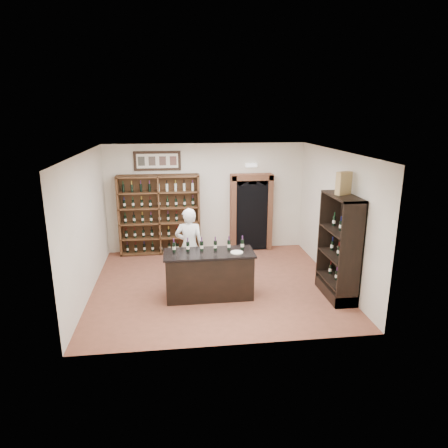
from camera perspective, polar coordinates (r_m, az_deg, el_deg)
The scene contains 20 objects.
floor at distance 9.26m, azimuth -1.18°, elevation -8.59°, with size 5.50×5.50×0.00m, color brown.
ceiling at distance 8.48m, azimuth -1.29°, elevation 10.22°, with size 5.50×5.50×0.00m, color white.
wall_back at distance 11.17m, azimuth -2.56°, elevation 3.76°, with size 5.50×0.04×3.00m, color silver.
wall_left at distance 8.91m, azimuth -19.11°, elevation -0.21°, with size 0.04×5.00×3.00m, color silver.
wall_right at distance 9.42m, azimuth 15.64°, elevation 0.93°, with size 0.04×5.00×3.00m, color silver.
wine_shelf at distance 11.07m, azimuth -9.19°, elevation 1.34°, with size 2.20×0.38×2.20m.
framed_picture at distance 10.94m, azimuth -9.50°, elevation 8.89°, with size 1.25×0.04×0.52m, color black.
arched_doorway at distance 11.25m, azimuth 3.89°, elevation 1.93°, with size 1.17×0.35×2.17m.
emergency_light at distance 11.11m, azimuth 3.92°, elevation 8.38°, with size 0.30×0.10×0.10m, color white.
tasting_counter at distance 8.49m, azimuth -2.12°, elevation -7.28°, with size 1.88×0.78×1.00m.
counter_bottle_0 at distance 8.35m, azimuth -7.16°, elevation -3.30°, with size 0.07×0.07×0.30m.
counter_bottle_1 at distance 8.35m, azimuth -5.19°, elevation -3.23°, with size 0.07×0.07×0.30m.
counter_bottle_2 at distance 8.37m, azimuth -3.21°, elevation -3.16°, with size 0.07×0.07×0.30m.
counter_bottle_3 at distance 8.39m, azimuth -1.25°, elevation -3.08°, with size 0.07×0.07×0.30m.
counter_bottle_4 at distance 8.42m, azimuth 0.70°, elevation -3.00°, with size 0.07×0.07×0.30m.
counter_bottle_5 at distance 8.46m, azimuth 2.64°, elevation -2.92°, with size 0.07×0.07×0.30m.
side_cabinet at distance 8.77m, azimuth 16.15°, elevation -5.33°, with size 0.48×1.20×2.20m.
shopkeeper at distance 9.06m, azimuth -4.97°, elevation -3.18°, with size 0.65×0.42×1.77m, color white.
plate at distance 8.27m, azimuth 1.85°, elevation -4.08°, with size 0.26×0.26×0.02m, color silver.
wine_crate at distance 8.39m, azimuth 16.73°, elevation 5.60°, with size 0.33×0.13×0.46m, color #A28E55.
Camera 1 is at (-0.86, -8.39, 3.81)m, focal length 32.00 mm.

